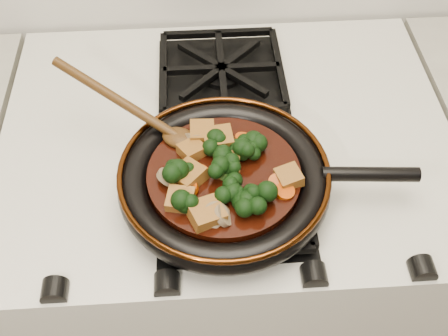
{
  "coord_description": "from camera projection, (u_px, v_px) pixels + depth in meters",
  "views": [
    {
      "loc": [
        -0.05,
        1.04,
        1.59
      ],
      "look_at": [
        -0.01,
        1.56,
        0.97
      ],
      "focal_mm": 45.0,
      "sensor_mm": 36.0,
      "label": 1
    }
  ],
  "objects": [
    {
      "name": "braising_sauce",
      "position": [
        224.0,
        177.0,
        0.82
      ],
      "size": [
        0.22,
        0.22,
        0.02
      ],
      "primitive_type": "cylinder",
      "color": "black",
      "rests_on": "skillet"
    },
    {
      "name": "tofu_cube_0",
      "position": [
        206.0,
        214.0,
        0.75
      ],
      "size": [
        0.06,
        0.06,
        0.03
      ],
      "primitive_type": "cube",
      "rotation": [
        0.11,
        -0.05,
        1.96
      ],
      "color": "brown",
      "rests_on": "braising_sauce"
    },
    {
      "name": "tofu_cube_3",
      "position": [
        192.0,
        151.0,
        0.83
      ],
      "size": [
        0.05,
        0.05,
        0.02
      ],
      "primitive_type": "cube",
      "rotation": [
        -0.09,
        0.07,
        0.57
      ],
      "color": "brown",
      "rests_on": "braising_sauce"
    },
    {
      "name": "tofu_cube_6",
      "position": [
        228.0,
        165.0,
        0.81
      ],
      "size": [
        0.04,
        0.04,
        0.02
      ],
      "primitive_type": "cube",
      "rotation": [
        0.01,
        -0.01,
        1.5
      ],
      "color": "brown",
      "rests_on": "braising_sauce"
    },
    {
      "name": "broccoli_floret_0",
      "position": [
        228.0,
        160.0,
        0.81
      ],
      "size": [
        0.07,
        0.07,
        0.07
      ],
      "primitive_type": null,
      "rotation": [
        0.23,
        0.21,
        3.14
      ],
      "color": "black",
      "rests_on": "braising_sauce"
    },
    {
      "name": "carrot_coin_0",
      "position": [
        285.0,
        191.0,
        0.78
      ],
      "size": [
        0.03,
        0.03,
        0.02
      ],
      "primitive_type": "cylinder",
      "rotation": [
        0.18,
        0.15,
        0.0
      ],
      "color": "#B83D05",
      "rests_on": "braising_sauce"
    },
    {
      "name": "broccoli_floret_7",
      "position": [
        257.0,
        196.0,
        0.77
      ],
      "size": [
        0.08,
        0.09,
        0.07
      ],
      "primitive_type": null,
      "rotation": [
        -0.1,
        0.17,
        0.56
      ],
      "color": "black",
      "rests_on": "braising_sauce"
    },
    {
      "name": "tofu_cube_5",
      "position": [
        289.0,
        177.0,
        0.8
      ],
      "size": [
        0.04,
        0.04,
        0.02
      ],
      "primitive_type": "cube",
      "rotation": [
        -0.11,
        0.0,
        1.86
      ],
      "color": "brown",
      "rests_on": "braising_sauce"
    },
    {
      "name": "broccoli_floret_6",
      "position": [
        224.0,
        173.0,
        0.8
      ],
      "size": [
        0.08,
        0.07,
        0.07
      ],
      "primitive_type": null,
      "rotation": [
        0.14,
        -0.24,
        2.69
      ],
      "color": "black",
      "rests_on": "braising_sauce"
    },
    {
      "name": "carrot_coin_3",
      "position": [
        187.0,
        189.0,
        0.79
      ],
      "size": [
        0.03,
        0.03,
        0.02
      ],
      "primitive_type": "cylinder",
      "rotation": [
        0.01,
        -0.3,
        0.0
      ],
      "color": "#B83D05",
      "rests_on": "braising_sauce"
    },
    {
      "name": "wooden_spoon",
      "position": [
        145.0,
        116.0,
        0.85
      ],
      "size": [
        0.14,
        0.1,
        0.22
      ],
      "rotation": [
        0.0,
        0.0,
        2.61
      ],
      "color": "#42270E",
      "rests_on": "braising_sauce"
    },
    {
      "name": "broccoli_floret_5",
      "position": [
        242.0,
        147.0,
        0.83
      ],
      "size": [
        0.08,
        0.08,
        0.06
      ],
      "primitive_type": null,
      "rotation": [
        -0.11,
        -0.1,
        0.42
      ],
      "color": "black",
      "rests_on": "braising_sauce"
    },
    {
      "name": "mushroom_slice_1",
      "position": [
        169.0,
        177.0,
        0.8
      ],
      "size": [
        0.05,
        0.05,
        0.03
      ],
      "primitive_type": "cylinder",
      "rotation": [
        0.62,
        0.0,
        2.06
      ],
      "color": "olive",
      "rests_on": "braising_sauce"
    },
    {
      "name": "mushroom_slice_3",
      "position": [
        223.0,
        215.0,
        0.75
      ],
      "size": [
        0.03,
        0.03,
        0.03
      ],
      "primitive_type": "cylinder",
      "rotation": [
        0.9,
        0.0,
        1.6
      ],
      "color": "olive",
      "rests_on": "braising_sauce"
    },
    {
      "name": "tofu_cube_1",
      "position": [
        202.0,
        133.0,
        0.85
      ],
      "size": [
        0.04,
        0.04,
        0.02
      ],
      "primitive_type": "cube",
      "rotation": [
        0.02,
        0.02,
        1.55
      ],
      "color": "brown",
      "rests_on": "braising_sauce"
    },
    {
      "name": "tofu_cube_7",
      "position": [
        218.0,
        140.0,
        0.84
      ],
      "size": [
        0.05,
        0.05,
        0.03
      ],
      "primitive_type": "cube",
      "rotation": [
        -0.03,
        -0.04,
        0.09
      ],
      "color": "brown",
      "rests_on": "braising_sauce"
    },
    {
      "name": "stove",
      "position": [
        226.0,
        268.0,
        1.29
      ],
      "size": [
        0.76,
        0.6,
        0.9
      ],
      "primitive_type": "cube",
      "color": "beige",
      "rests_on": "ground"
    },
    {
      "name": "skillet",
      "position": [
        226.0,
        179.0,
        0.82
      ],
      "size": [
        0.44,
        0.31,
        0.05
      ],
      "rotation": [
        0.0,
        0.0,
        -0.07
      ],
      "color": "black",
      "rests_on": "burner_grate_front"
    },
    {
      "name": "broccoli_floret_4",
      "position": [
        250.0,
        150.0,
        0.82
      ],
      "size": [
        0.09,
        0.08,
        0.07
      ],
      "primitive_type": null,
      "rotation": [
        0.14,
        0.17,
        0.55
      ],
      "color": "black",
      "rests_on": "braising_sauce"
    },
    {
      "name": "tofu_cube_4",
      "position": [
        189.0,
        176.0,
        0.8
      ],
      "size": [
        0.06,
        0.06,
        0.03
      ],
      "primitive_type": "cube",
      "rotation": [
        -0.1,
        -0.08,
        0.77
      ],
      "color": "brown",
      "rests_on": "braising_sauce"
    },
    {
      "name": "mushroom_slice_2",
      "position": [
        215.0,
        215.0,
        0.76
      ],
      "size": [
        0.05,
        0.05,
        0.03
      ],
      "primitive_type": "cylinder",
      "rotation": [
        0.63,
        0.0,
        0.64
      ],
      "color": "olive",
      "rests_on": "braising_sauce"
    },
    {
      "name": "burner_grate_front",
      "position": [
        233.0,
        194.0,
        0.84
      ],
      "size": [
        0.23,
        0.23,
        0.03
      ],
      "primitive_type": null,
      "color": "black",
      "rests_on": "stove"
    },
    {
      "name": "carrot_coin_1",
      "position": [
        278.0,
        182.0,
        0.79
      ],
      "size": [
        0.03,
        0.03,
        0.02
      ],
      "primitive_type": "cylinder",
      "rotation": [
        0.32,
        -0.25,
        0.0
      ],
      "color": "#B83D05",
      "rests_on": "braising_sauce"
    },
    {
      "name": "carrot_coin_5",
      "position": [
        244.0,
        139.0,
        0.85
      ],
      "size": [
        0.03,
        0.03,
        0.02
      ],
      "primitive_type": "cylinder",
      "rotation": [
        -0.24,
        0.22,
        0.0
      ],
      "color": "#B83D05",
      "rests_on": "braising_sauce"
    },
    {
      "name": "broccoli_floret_9",
      "position": [
        185.0,
        205.0,
        0.76
      ],
      "size": [
        0.08,
        0.08,
        0.07
      ],
      "primitive_type": null,
      "rotation": [
        0.21,
        -0.19,
        0.24
      ],
      "color": "black",
      "rests_on": "braising_sauce"
    },
    {
      "name": "burner_grate_back",
      "position": [
        222.0,
        72.0,
        1.02
      ],
      "size": [
        0.23,
        0.23,
        0.03
      ],
      "primitive_type": null,
      "color": "black",
      "rests_on": "stove"
    },
    {
      "name": "carrot_coin_2",
      "position": [
        200.0,
        172.0,
        0.81
      ],
      "size": [
        0.03,
        0.03,
        0.02
      ],
      "primitive_type": "cylinder",
      "rotation": [
        -0.13,
        0.34,
        0.0
      ],
      "color": "#B83D05",
      "rests_on": "braising_sauce"
    },
    {
      "name": "broccoli_floret_1",
      "position": [
        211.0,
        147.0,
        0.83
      ],
      "size": [
        0.09,
        0.08,
        0.06
      ],
      "primitive_type": null,
      "rotation": [
        0.05,
        -0.24,
        2.64
      ],
      "color": "black",
      "rests_on": "braising_sauce"
    },
    {
      "name": "mushroom_slice_0",
      "position": [
        197.0,
        135.0,
        0.85
      ],
      "size": [
        0.04,
        0.04,
        0.03
      ],
      "primitive_type": "cylinder",
      "rotation": [
        0.6,
        0.0,
        3.1
      ],
      "color": "olive",
      "rests_on": "braising_sauce"
    },
    {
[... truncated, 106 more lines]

